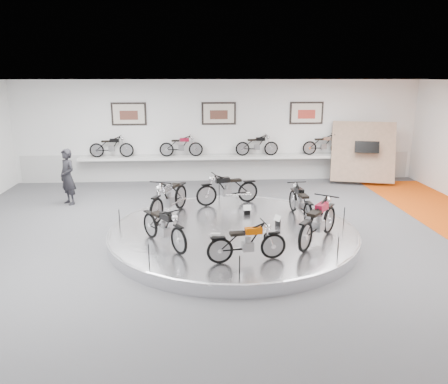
{
  "coord_description": "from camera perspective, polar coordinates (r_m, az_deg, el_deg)",
  "views": [
    {
      "loc": [
        -0.93,
        -10.38,
        4.15
      ],
      "look_at": [
        -0.21,
        0.6,
        1.2
      ],
      "focal_mm": 35.0,
      "sensor_mm": 36.0,
      "label": 1
    }
  ],
  "objects": [
    {
      "name": "bike_b",
      "position": [
        13.36,
        0.46,
        0.46
      ],
      "size": [
        1.79,
        1.02,
        1.0
      ],
      "primitive_type": null,
      "rotation": [
        0.0,
        0.0,
        3.41
      ],
      "color": "black",
      "rests_on": "display_platform"
    },
    {
      "name": "shelf_bike_d",
      "position": [
        18.04,
        12.89,
        5.9
      ],
      "size": [
        1.22,
        0.43,
        0.73
      ],
      "primitive_type": null,
      "color": "#A1A2A5",
      "rests_on": "shelf"
    },
    {
      "name": "bike_f",
      "position": [
        10.54,
        12.21,
        -3.7
      ],
      "size": [
        1.62,
        1.82,
        1.07
      ],
      "primitive_type": null,
      "rotation": [
        0.0,
        0.0,
        7.19
      ],
      "color": "maroon",
      "rests_on": "display_platform"
    },
    {
      "name": "wall_back",
      "position": [
        17.53,
        -0.68,
        7.95
      ],
      "size": [
        16.0,
        0.0,
        16.0
      ],
      "primitive_type": "plane",
      "rotation": [
        1.57,
        0.0,
        0.0
      ],
      "color": "white",
      "rests_on": "floor"
    },
    {
      "name": "visitor",
      "position": [
        15.23,
        -19.75,
        1.88
      ],
      "size": [
        0.79,
        0.79,
        1.85
      ],
      "primitive_type": "imported",
      "rotation": [
        0.0,
        0.0,
        -0.8
      ],
      "color": "black",
      "rests_on": "floor"
    },
    {
      "name": "bike_e",
      "position": [
        9.31,
        3.03,
        -6.54
      ],
      "size": [
        1.54,
        0.75,
        0.87
      ],
      "primitive_type": null,
      "rotation": [
        0.0,
        0.0,
        6.44
      ],
      "color": "#AC4400",
      "rests_on": "display_platform"
    },
    {
      "name": "bike_c",
      "position": [
        12.3,
        -7.2,
        -0.68
      ],
      "size": [
        1.36,
        1.99,
        1.1
      ],
      "primitive_type": null,
      "rotation": [
        0.0,
        0.0,
        4.3
      ],
      "color": "#A1A2A5",
      "rests_on": "display_platform"
    },
    {
      "name": "poster_right",
      "position": [
        17.95,
        10.72,
        10.11
      ],
      "size": [
        1.35,
        0.06,
        0.88
      ],
      "primitive_type": "cube",
      "color": "beige",
      "rests_on": "wall_back"
    },
    {
      "name": "bike_a",
      "position": [
        12.22,
        9.96,
        -1.26
      ],
      "size": [
        0.72,
        1.67,
        0.95
      ],
      "primitive_type": null,
      "rotation": [
        0.0,
        0.0,
        1.66
      ],
      "color": "black",
      "rests_on": "display_platform"
    },
    {
      "name": "display_panel",
      "position": [
        17.96,
        17.7,
        5.0
      ],
      "size": [
        2.56,
        1.52,
        2.3
      ],
      "primitive_type": "cube",
      "rotation": [
        -0.35,
        0.0,
        -0.26
      ],
      "color": "tan",
      "rests_on": "floor"
    },
    {
      "name": "shelf_bike_c",
      "position": [
        17.46,
        4.32,
        5.95
      ],
      "size": [
        1.22,
        0.43,
        0.73
      ],
      "primitive_type": null,
      "color": "black",
      "rests_on": "shelf"
    },
    {
      "name": "poster_left",
      "position": [
        17.58,
        -12.33,
        9.93
      ],
      "size": [
        1.35,
        0.06,
        0.88
      ],
      "primitive_type": "cube",
      "color": "beige",
      "rests_on": "wall_back"
    },
    {
      "name": "ceiling",
      "position": [
        10.42,
        1.42,
        14.17
      ],
      "size": [
        16.0,
        16.0,
        0.0
      ],
      "primitive_type": "plane",
      "rotation": [
        3.14,
        0.0,
        0.0
      ],
      "color": "white",
      "rests_on": "wall_back"
    },
    {
      "name": "shelf_bike_a",
      "position": [
        17.6,
        -14.48,
        5.59
      ],
      "size": [
        1.22,
        0.43,
        0.73
      ],
      "primitive_type": null,
      "color": "black",
      "rests_on": "shelf"
    },
    {
      "name": "shelf_bike_b",
      "position": [
        17.3,
        -5.62,
        5.83
      ],
      "size": [
        1.22,
        0.43,
        0.73
      ],
      "primitive_type": null,
      "color": "maroon",
      "rests_on": "shelf"
    },
    {
      "name": "dado_band",
      "position": [
        17.75,
        -0.67,
        3.3
      ],
      "size": [
        15.68,
        0.04,
        1.1
      ],
      "primitive_type": "cube",
      "color": "#BCBCBA",
      "rests_on": "floor"
    },
    {
      "name": "shelf",
      "position": [
        17.39,
        -0.62,
        4.56
      ],
      "size": [
        11.0,
        0.55,
        0.1
      ],
      "primitive_type": "cube",
      "color": "silver",
      "rests_on": "wall_back"
    },
    {
      "name": "display_platform",
      "position": [
        11.44,
        1.16,
        -5.47
      ],
      "size": [
        6.4,
        6.4,
        0.3
      ],
      "primitive_type": "cylinder",
      "color": "silver",
      "rests_on": "floor"
    },
    {
      "name": "floor",
      "position": [
        11.21,
        1.29,
        -6.73
      ],
      "size": [
        16.0,
        16.0,
        0.0
      ],
      "primitive_type": "plane",
      "color": "#4C4C4E",
      "rests_on": "ground"
    },
    {
      "name": "poster_center",
      "position": [
        17.42,
        -0.68,
        10.22
      ],
      "size": [
        1.35,
        0.06,
        0.88
      ],
      "primitive_type": "cube",
      "color": "beige",
      "rests_on": "wall_back"
    },
    {
      "name": "wall_front",
      "position": [
        4.11,
        10.36,
        -16.83
      ],
      "size": [
        16.0,
        0.0,
        16.0
      ],
      "primitive_type": "plane",
      "rotation": [
        -1.57,
        0.0,
        0.0
      ],
      "color": "white",
      "rests_on": "floor"
    },
    {
      "name": "bike_d",
      "position": [
        10.21,
        -7.88,
        -4.44
      ],
      "size": [
        1.39,
        1.66,
        0.95
      ],
      "primitive_type": null,
      "rotation": [
        0.0,
        0.0,
        5.31
      ],
      "color": "black",
      "rests_on": "display_platform"
    },
    {
      "name": "platform_rim",
      "position": [
        11.4,
        1.16,
        -4.91
      ],
      "size": [
        6.4,
        6.4,
        0.1
      ],
      "primitive_type": "torus",
      "color": "#B2B2BA",
      "rests_on": "display_platform"
    }
  ]
}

